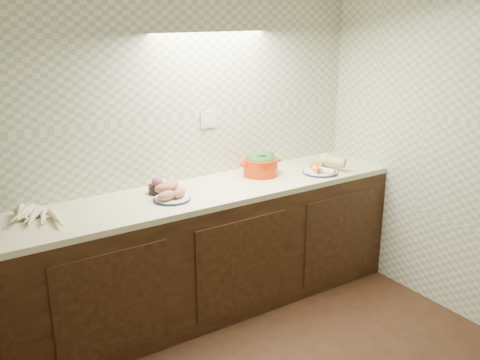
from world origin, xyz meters
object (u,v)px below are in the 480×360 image
sweet_potato_plate (171,194)px  veg_plate (323,165)px  dutch_oven (261,164)px  parsnip_pile (42,216)px  onion_bowl (159,187)px

sweet_potato_plate → veg_plate: size_ratio=0.71×
dutch_oven → sweet_potato_plate: bearing=-165.1°
dutch_oven → veg_plate: 0.49m
dutch_oven → veg_plate: dutch_oven is taller
sweet_potato_plate → dutch_oven: 0.80m
parsnip_pile → veg_plate: 2.05m
sweet_potato_plate → veg_plate: (1.26, -0.05, 0.00)m
dutch_oven → parsnip_pile: bearing=-172.1°
parsnip_pile → veg_plate: veg_plate is taller
onion_bowl → veg_plate: veg_plate is taller
parsnip_pile → veg_plate: (2.05, -0.12, 0.01)m
parsnip_pile → sweet_potato_plate: (0.79, -0.07, 0.01)m
parsnip_pile → dutch_oven: dutch_oven is taller
parsnip_pile → onion_bowl: size_ratio=3.05×
onion_bowl → parsnip_pile: bearing=-173.4°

